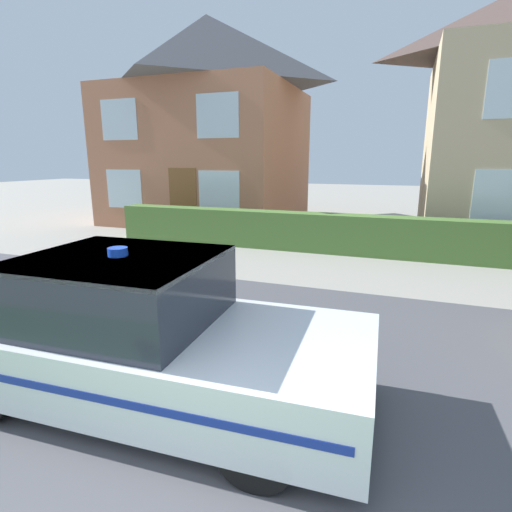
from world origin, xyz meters
The scene contains 4 objects.
road_strip centered at (0.00, 3.88, 0.01)m, with size 28.00×5.71×0.01m, color #4C4C51.
garden_hedge centered at (-1.04, 9.86, 0.50)m, with size 11.45×0.61×1.00m, color #4C7233.
police_car centered at (-1.14, 2.71, 0.67)m, with size 4.26×1.99×1.52m.
house_left centered at (-6.14, 14.09, 3.82)m, with size 6.87×6.27×7.48m.
Camera 1 is at (1.15, -0.34, 2.36)m, focal length 28.00 mm.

